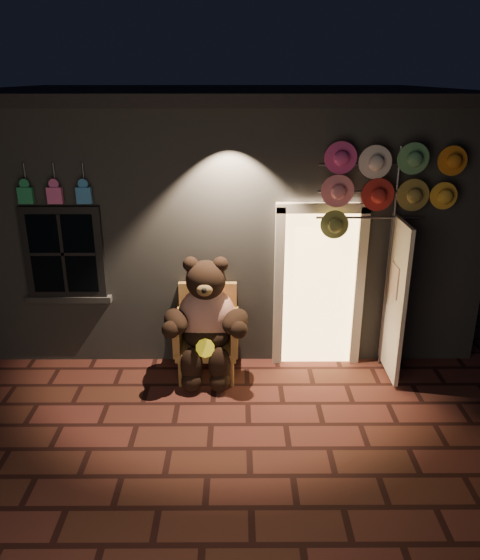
{
  "coord_description": "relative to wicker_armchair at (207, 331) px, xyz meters",
  "views": [
    {
      "loc": [
        0.3,
        -5.12,
        3.66
      ],
      "look_at": [
        0.33,
        1.0,
        1.35
      ],
      "focal_mm": 35.0,
      "sensor_mm": 36.0,
      "label": 1
    }
  ],
  "objects": [
    {
      "name": "hat_rack",
      "position": [
        2.16,
        0.07,
        1.86
      ],
      "size": [
        1.7,
        0.22,
        2.9
      ],
      "color": "#59595E",
      "rests_on": "ground"
    },
    {
      "name": "wicker_armchair",
      "position": [
        0.0,
        0.0,
        0.0
      ],
      "size": [
        0.8,
        0.72,
        1.15
      ],
      "rotation": [
        0.0,
        0.0,
        -0.01
      ],
      "color": "#B47F45",
      "rests_on": "ground"
    },
    {
      "name": "ground",
      "position": [
        0.09,
        -1.21,
        -0.57
      ],
      "size": [
        60.0,
        60.0,
        0.0
      ],
      "primitive_type": "plane",
      "color": "#572721",
      "rests_on": "ground"
    },
    {
      "name": "shop_building",
      "position": [
        0.09,
        2.78,
        1.16
      ],
      "size": [
        7.3,
        5.95,
        3.51
      ],
      "color": "slate",
      "rests_on": "ground"
    },
    {
      "name": "teddy_bear",
      "position": [
        -0.0,
        -0.15,
        0.22
      ],
      "size": [
        1.16,
        0.9,
        1.59
      ],
      "rotation": [
        0.0,
        0.0,
        -0.01
      ],
      "color": "#B53113",
      "rests_on": "ground"
    }
  ]
}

